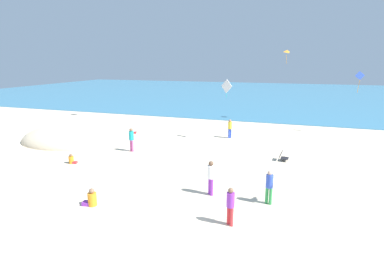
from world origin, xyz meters
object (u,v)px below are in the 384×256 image
(person_6, at_px, (131,138))
(kite_white, at_px, (227,86))
(person_3, at_px, (211,175))
(person_1, at_px, (91,199))
(person_2, at_px, (230,127))
(kite_blue, at_px, (360,76))
(beach_chair_far_right, at_px, (283,156))
(person_0, at_px, (230,204))
(cooler_box, at_px, (135,132))
(kite_orange, at_px, (287,51))
(person_4, at_px, (269,185))
(person_5, at_px, (72,160))

(person_6, xyz_separation_m, kite_white, (5.87, 4.98, 3.47))
(person_3, xyz_separation_m, person_6, (-7.23, 5.16, -0.01))
(person_1, distance_m, person_2, 14.35)
(kite_blue, bearing_deg, person_2, -156.43)
(beach_chair_far_right, distance_m, kite_blue, 11.89)
(beach_chair_far_right, relative_size, person_0, 0.41)
(person_6, bearing_deg, person_3, 78.94)
(cooler_box, distance_m, kite_orange, 17.49)
(beach_chair_far_right, height_order, cooler_box, beach_chair_far_right)
(person_4, relative_size, kite_orange, 1.08)
(person_1, relative_size, person_5, 1.28)
(person_1, relative_size, person_3, 0.48)
(kite_blue, bearing_deg, kite_orange, 145.74)
(person_3, distance_m, person_4, 2.76)
(kite_blue, distance_m, kite_orange, 7.70)
(person_1, bearing_deg, person_2, -115.94)
(person_1, xyz_separation_m, person_3, (4.87, 2.74, 0.69))
(person_5, xyz_separation_m, kite_white, (8.23, 8.49, 4.22))
(person_0, bearing_deg, person_6, -94.44)
(beach_chair_far_right, distance_m, person_1, 12.20)
(person_6, bearing_deg, kite_blue, 147.07)
(person_3, bearing_deg, person_5, 126.21)
(kite_blue, relative_size, kite_orange, 1.22)
(person_3, relative_size, kite_orange, 1.15)
(beach_chair_far_right, distance_m, person_6, 10.57)
(person_0, height_order, person_3, person_3)
(cooler_box, height_order, person_3, person_3)
(person_0, distance_m, kite_blue, 19.99)
(person_1, distance_m, person_4, 8.09)
(beach_chair_far_right, xyz_separation_m, kite_white, (-4.61, 3.78, 4.15))
(beach_chair_far_right, bearing_deg, person_1, -127.26)
(person_0, bearing_deg, beach_chair_far_right, -154.92)
(cooler_box, relative_size, person_2, 0.32)
(person_4, bearing_deg, person_1, -50.69)
(cooler_box, xyz_separation_m, person_4, (12.49, -10.21, 0.81))
(kite_white, bearing_deg, person_2, 79.25)
(beach_chair_far_right, bearing_deg, person_0, -97.32)
(beach_chair_far_right, height_order, person_0, person_0)
(person_4, relative_size, person_6, 0.95)
(person_1, relative_size, kite_white, 0.57)
(beach_chair_far_right, bearing_deg, kite_white, 145.13)
(beach_chair_far_right, xyz_separation_m, kite_orange, (-0.30, 13.34, 7.10))
(person_0, relative_size, person_2, 0.99)
(person_1, bearing_deg, kite_white, -116.25)
(person_5, relative_size, person_6, 0.38)
(person_1, height_order, kite_blue, kite_blue)
(person_2, bearing_deg, kite_orange, -75.67)
(person_2, height_order, kite_blue, kite_blue)
(person_1, bearing_deg, kite_orange, -120.25)
(kite_blue, bearing_deg, person_0, -112.93)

